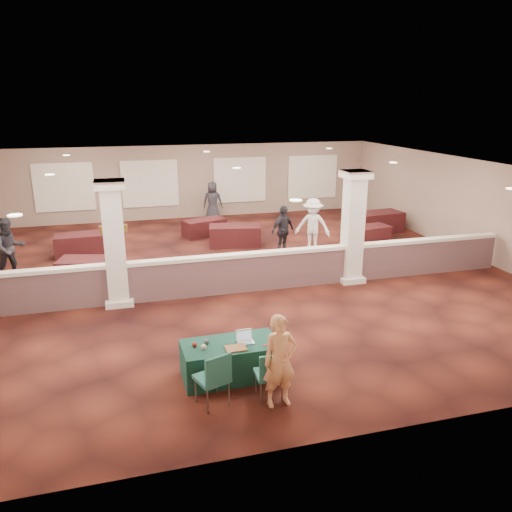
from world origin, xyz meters
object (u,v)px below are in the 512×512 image
object	(u,v)px
woman	(280,361)
far_table_back_left	(84,245)
far_table_back_center	(204,228)
attendee_a	(10,248)
attendee_b	(313,226)
far_table_back_right	(377,222)
attendee_d	(213,202)
near_table	(230,360)
conf_chair_side	(215,375)
attendee_c	(283,230)
far_table_front_left	(92,271)
far_table_front_right	(368,235)
conf_chair_main	(270,372)
far_table_front_center	(235,236)

from	to	relation	value
woman	far_table_back_left	bearing A→B (deg)	105.87
far_table_back_left	woman	bearing A→B (deg)	-69.72
far_table_back_left	far_table_back_center	size ratio (longest dim) A/B	1.15
attendee_a	attendee_b	size ratio (longest dim) A/B	0.97
far_table_back_right	attendee_d	size ratio (longest dim) A/B	1.15
near_table	woman	distance (m)	1.35
attendee_a	attendee_b	distance (m)	9.50
conf_chair_side	far_table_back_right	distance (m)	13.13
attendee_b	attendee_c	size ratio (longest dim) A/B	1.11
far_table_front_left	attendee_b	distance (m)	7.36
attendee_c	attendee_b	bearing A→B (deg)	-26.10
attendee_d	conf_chair_side	bearing A→B (deg)	98.54
far_table_front_right	attendee_b	xyz separation A→B (m)	(-2.37, -0.45, 0.61)
conf_chair_main	far_table_front_right	distance (m)	10.76
far_table_back_right	attendee_b	bearing A→B (deg)	-151.84
conf_chair_side	far_table_front_center	size ratio (longest dim) A/B	0.56
far_table_front_left	far_table_front_center	xyz separation A→B (m)	(4.84, 2.70, 0.01)
far_table_front_right	far_table_back_center	size ratio (longest dim) A/B	1.00
far_table_front_center	attendee_b	size ratio (longest dim) A/B	0.97
near_table	conf_chair_main	size ratio (longest dim) A/B	1.94
far_table_front_center	far_table_front_right	distance (m)	4.87
near_table	attendee_a	bearing A→B (deg)	123.73
attendee_b	attendee_d	xyz separation A→B (m)	(-2.45, 5.47, -0.07)
near_table	woman	size ratio (longest dim) A/B	1.09
woman	far_table_front_center	xyz separation A→B (m)	(1.49, 9.85, -0.46)
conf_chair_side	far_table_front_right	distance (m)	11.32
far_table_back_left	attendee_a	world-z (taller)	attendee_a
far_table_back_left	attendee_b	xyz separation A→B (m)	(7.60, -1.67, 0.57)
conf_chair_side	far_table_front_right	bearing A→B (deg)	30.38
near_table	far_table_back_right	bearing A→B (deg)	47.52
conf_chair_main	far_table_back_right	distance (m)	12.57
woman	far_table_front_center	bearing A→B (deg)	76.97
conf_chair_main	attendee_d	distance (m)	13.78
conf_chair_main	attendee_c	bearing A→B (deg)	72.68
near_table	far_table_back_center	xyz separation A→B (m)	(1.27, 10.41, -0.02)
far_table_front_left	attendee_b	xyz separation A→B (m)	(7.24, 1.23, 0.57)
far_table_back_left	attendee_a	distance (m)	2.68
near_table	attendee_d	bearing A→B (deg)	79.55
near_table	far_table_back_right	world-z (taller)	far_table_back_right
woman	far_table_back_left	xyz separation A→B (m)	(-3.71, 10.05, -0.46)
far_table_back_right	attendee_d	distance (m)	6.97
far_table_front_right	attendee_a	distance (m)	11.90
attendee_a	far_table_front_left	bearing A→B (deg)	-52.33
conf_chair_side	far_table_front_right	xyz separation A→B (m)	(7.34, 8.61, -0.28)
near_table	far_table_back_center	size ratio (longest dim) A/B	1.13
near_table	attendee_c	distance (m)	8.03
conf_chair_main	far_table_front_right	size ratio (longest dim) A/B	0.58
far_table_back_center	attendee_c	xyz separation A→B (m)	(2.15, -3.17, 0.52)
far_table_front_left	near_table	bearing A→B (deg)	-65.65
far_table_back_right	far_table_front_left	bearing A→B (deg)	-163.89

